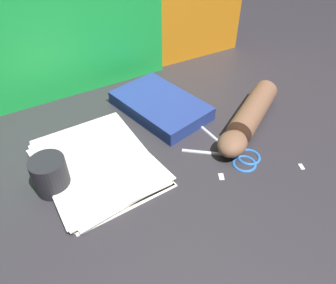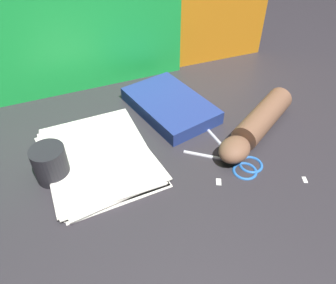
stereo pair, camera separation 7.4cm
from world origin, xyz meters
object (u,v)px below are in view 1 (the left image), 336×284
Objects in this scene: paper_stack at (98,163)px; book_closed at (160,105)px; hand_forearm at (249,117)px; mug at (51,175)px; scissors at (236,155)px.

book_closed is (0.24, 0.11, 0.01)m from paper_stack.
paper_stack is 0.40m from hand_forearm.
book_closed is 0.24m from hand_forearm.
book_closed is at bearing 129.24° from hand_forearm.
mug reaches higher than paper_stack.
hand_forearm is at bearing 33.92° from scissors.
hand_forearm reaches higher than paper_stack.
paper_stack is 1.08× the size of book_closed.
scissors is 2.31× the size of mug.
mug is at bearing -161.42° from book_closed.
mug is (-0.50, 0.07, 0.01)m from hand_forearm.
book_closed is at bearing 18.58° from mug.
book_closed reaches higher than paper_stack.
book_closed is 1.50× the size of scissors.
book_closed is 0.93× the size of hand_forearm.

